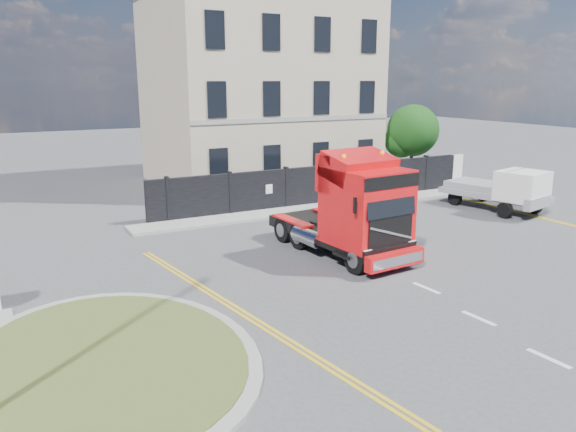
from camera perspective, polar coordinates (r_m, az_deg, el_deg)
ground at (r=18.66m, az=1.91°, el=-6.00°), size 120.00×120.00×0.00m
traffic_island at (r=13.80m, az=-17.98°, el=-13.78°), size 6.80×6.80×0.17m
hoarding_fence at (r=29.14m, az=4.23°, el=3.24°), size 18.80×0.25×2.00m
georgian_building at (r=34.98m, az=-3.16°, el=12.87°), size 12.30×10.30×12.80m
tree at (r=35.96m, az=12.31°, el=8.25°), size 3.20×3.20×4.80m
pavement_far at (r=28.30m, az=4.23°, el=0.97°), size 20.00×1.60×0.12m
truck at (r=20.05m, az=6.83°, el=0.36°), size 2.84×6.47×3.78m
flatbed_pickup at (r=28.91m, az=21.72°, el=2.50°), size 3.14×5.48×2.13m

